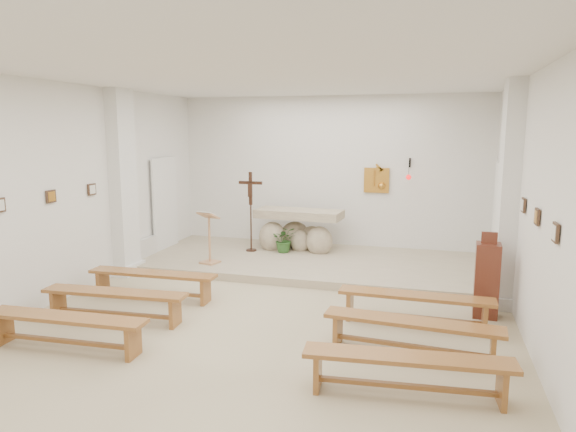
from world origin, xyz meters
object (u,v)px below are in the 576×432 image
(crucifix_stand, at_px, (251,206))
(donation_pedestal, at_px, (487,280))
(bench_left_second, at_px, (115,299))
(lectern, at_px, (209,237))
(bench_right_third, at_px, (407,366))
(altar, at_px, (298,233))
(bench_left_front, at_px, (153,279))
(bench_right_second, at_px, (412,329))
(bench_left_third, at_px, (65,324))
(bench_right_front, at_px, (415,302))

(crucifix_stand, distance_m, donation_pedestal, 5.20)
(donation_pedestal, distance_m, bench_left_second, 5.44)
(lectern, relative_size, bench_right_third, 0.48)
(altar, bearing_deg, lectern, -125.46)
(lectern, xyz_separation_m, bench_left_front, (-0.17, -1.84, -0.33))
(crucifix_stand, height_order, bench_right_second, crucifix_stand)
(altar, relative_size, bench_left_third, 0.89)
(bench_left_third, height_order, bench_right_third, same)
(altar, xyz_separation_m, donation_pedestal, (3.63, -2.84, 0.04))
(bench_left_second, xyz_separation_m, bench_right_third, (4.18, -1.04, 0.00))
(bench_right_front, bearing_deg, bench_left_front, -178.95)
(lectern, distance_m, bench_left_third, 3.93)
(bench_right_front, xyz_separation_m, bench_left_second, (-4.18, -1.04, 0.00))
(altar, xyz_separation_m, bench_right_third, (2.64, -5.56, -0.18))
(donation_pedestal, distance_m, bench_right_front, 1.20)
(bench_left_front, distance_m, bench_right_second, 4.31)
(donation_pedestal, relative_size, bench_left_front, 0.59)
(bench_left_third, bearing_deg, lectern, 84.77)
(crucifix_stand, bearing_deg, bench_right_front, -40.79)
(bench_right_third, bearing_deg, altar, 110.30)
(donation_pedestal, relative_size, bench_right_front, 0.59)
(bench_right_front, bearing_deg, altar, 128.25)
(altar, height_order, lectern, lectern)
(donation_pedestal, relative_size, bench_left_third, 0.59)
(bench_left_third, bearing_deg, bench_right_second, 11.25)
(bench_right_second, bearing_deg, bench_left_front, 170.12)
(bench_left_front, bearing_deg, bench_right_third, -28.25)
(bench_left_front, bearing_deg, crucifix_stand, 77.07)
(bench_left_front, bearing_deg, bench_right_front, -1.84)
(crucifix_stand, distance_m, bench_left_third, 5.23)
(lectern, distance_m, bench_right_third, 5.61)
(bench_right_front, xyz_separation_m, bench_right_second, (0.00, -1.04, 0.00))
(lectern, height_order, bench_right_front, lectern)
(bench_left_second, bearing_deg, crucifix_stand, 77.59)
(lectern, bearing_deg, bench_right_front, -10.33)
(altar, xyz_separation_m, bench_left_front, (-1.54, -3.48, -0.18))
(bench_left_second, height_order, bench_right_second, same)
(lectern, height_order, bench_right_second, lectern)
(bench_right_second, relative_size, bench_right_third, 1.00)
(altar, bearing_deg, bench_right_front, -48.54)
(donation_pedestal, bearing_deg, crucifix_stand, 154.59)
(altar, height_order, bench_right_third, altar)
(lectern, height_order, bench_right_third, lectern)
(altar, bearing_deg, bench_right_second, -55.43)
(donation_pedestal, relative_size, bench_right_second, 0.59)
(crucifix_stand, bearing_deg, altar, 23.89)
(bench_left_second, bearing_deg, donation_pedestal, 13.89)
(bench_left_front, height_order, bench_right_second, same)
(donation_pedestal, bearing_deg, bench_right_second, -118.07)
(bench_right_second, bearing_deg, lectern, 148.39)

